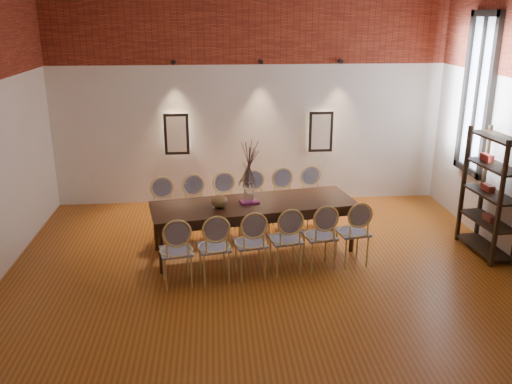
{
  "coord_description": "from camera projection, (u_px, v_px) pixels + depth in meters",
  "views": [
    {
      "loc": [
        -0.64,
        -6.12,
        3.36
      ],
      "look_at": [
        -0.09,
        0.81,
        1.05
      ],
      "focal_mm": 38.0,
      "sensor_mm": 36.0,
      "label": 1
    }
  ],
  "objects": [
    {
      "name": "chair_near_e",
      "position": [
        320.0,
        236.0,
        7.38
      ],
      "size": [
        0.51,
        0.51,
        0.94
      ],
      "primitive_type": null,
      "rotation": [
        0.0,
        0.0,
        0.18
      ],
      "color": "#D6BD6E",
      "rests_on": "floor"
    },
    {
      "name": "wall_back",
      "position": [
        249.0,
        93.0,
        9.62
      ],
      "size": [
        7.0,
        0.1,
        4.0
      ],
      "primitive_type": "cube",
      "color": "silver",
      "rests_on": "ground"
    },
    {
      "name": "spot_fixture_right",
      "position": [
        340.0,
        61.0,
        9.45
      ],
      "size": [
        0.08,
        0.1,
        0.08
      ],
      "primitive_type": "cylinder",
      "rotation": [
        1.57,
        0.0,
        0.0
      ],
      "color": "black",
      "rests_on": "wall_back"
    },
    {
      "name": "wall_front",
      "position": [
        337.0,
        279.0,
        2.91
      ],
      "size": [
        7.0,
        0.1,
        4.0
      ],
      "primitive_type": "cube",
      "color": "silver",
      "rests_on": "ground"
    },
    {
      "name": "window_frame",
      "position": [
        477.0,
        95.0,
        8.37
      ],
      "size": [
        0.08,
        0.9,
        2.5
      ],
      "primitive_type": "cube",
      "color": "black",
      "rests_on": "wall_right"
    },
    {
      "name": "chair_far_b",
      "position": [
        196.0,
        208.0,
        8.4
      ],
      "size": [
        0.51,
        0.51,
        0.94
      ],
      "primitive_type": null,
      "rotation": [
        0.0,
        0.0,
        3.32
      ],
      "color": "#D6BD6E",
      "rests_on": "floor"
    },
    {
      "name": "dried_branches",
      "position": [
        249.0,
        163.0,
        7.59
      ],
      "size": [
        0.5,
        0.5,
        0.7
      ],
      "primitive_type": null,
      "color": "#4A352E",
      "rests_on": "vase"
    },
    {
      "name": "dining_table",
      "position": [
        254.0,
        227.0,
        7.92
      ],
      "size": [
        3.05,
        1.45,
        0.75
      ],
      "primitive_type": "cube",
      "rotation": [
        0.0,
        0.0,
        0.18
      ],
      "color": "#331A0E",
      "rests_on": "floor"
    },
    {
      "name": "spot_fixture_mid",
      "position": [
        261.0,
        62.0,
        9.34
      ],
      "size": [
        0.08,
        0.1,
        0.08
      ],
      "primitive_type": "cylinder",
      "rotation": [
        1.57,
        0.0,
        0.0
      ],
      "color": "black",
      "rests_on": "wall_back"
    },
    {
      "name": "chair_near_f",
      "position": [
        353.0,
        232.0,
        7.5
      ],
      "size": [
        0.51,
        0.51,
        0.94
      ],
      "primitive_type": null,
      "rotation": [
        0.0,
        0.0,
        0.18
      ],
      "color": "#D6BD6E",
      "rests_on": "floor"
    },
    {
      "name": "niche_right",
      "position": [
        320.0,
        132.0,
        9.85
      ],
      "size": [
        0.36,
        0.06,
        0.66
      ],
      "primitive_type": "cube",
      "color": "#FFEAC6",
      "rests_on": "wall_back"
    },
    {
      "name": "chair_far_f",
      "position": [
        314.0,
        198.0,
        8.87
      ],
      "size": [
        0.51,
        0.51,
        0.94
      ],
      "primitive_type": null,
      "rotation": [
        0.0,
        0.0,
        3.32
      ],
      "color": "#D6BD6E",
      "rests_on": "floor"
    },
    {
      "name": "window_glass",
      "position": [
        478.0,
        95.0,
        8.37
      ],
      "size": [
        0.02,
        0.78,
        2.38
      ],
      "primitive_type": "cube",
      "color": "silver",
      "rests_on": "wall_right"
    },
    {
      "name": "bowl",
      "position": [
        219.0,
        201.0,
        7.6
      ],
      "size": [
        0.24,
        0.24,
        0.18
      ],
      "primitive_type": "ellipsoid",
      "color": "brown",
      "rests_on": "dining_table"
    },
    {
      "name": "brick_band_front",
      "position": [
        346.0,
        37.0,
        2.58
      ],
      "size": [
        7.0,
        0.02,
        1.5
      ],
      "primitive_type": "cube",
      "color": "maroon",
      "rests_on": "ground"
    },
    {
      "name": "book",
      "position": [
        249.0,
        202.0,
        7.8
      ],
      "size": [
        0.29,
        0.22,
        0.03
      ],
      "primitive_type": "cube",
      "rotation": [
        0.0,
        0.0,
        0.18
      ],
      "color": "#922877",
      "rests_on": "dining_table"
    },
    {
      "name": "spot_fixture_left",
      "position": [
        173.0,
        62.0,
        9.23
      ],
      "size": [
        0.08,
        0.1,
        0.08
      ],
      "primitive_type": "cylinder",
      "rotation": [
        1.57,
        0.0,
        0.0
      ],
      "color": "black",
      "rests_on": "wall_back"
    },
    {
      "name": "niche_left",
      "position": [
        177.0,
        134.0,
        9.65
      ],
      "size": [
        0.36,
        0.06,
        0.66
      ],
      "primitive_type": "cube",
      "color": "#FFEAC6",
      "rests_on": "wall_back"
    },
    {
      "name": "chair_near_b",
      "position": [
        214.0,
        247.0,
        7.02
      ],
      "size": [
        0.51,
        0.51,
        0.94
      ],
      "primitive_type": null,
      "rotation": [
        0.0,
        0.0,
        0.18
      ],
      "color": "#D6BD6E",
      "rests_on": "floor"
    },
    {
      "name": "floor",
      "position": [
        268.0,
        291.0,
        6.9
      ],
      "size": [
        7.0,
        7.0,
        0.02
      ],
      "primitive_type": "cube",
      "color": "#9B5319",
      "rests_on": "ground"
    },
    {
      "name": "chair_far_c",
      "position": [
        227.0,
        206.0,
        8.52
      ],
      "size": [
        0.51,
        0.51,
        0.94
      ],
      "primitive_type": null,
      "rotation": [
        0.0,
        0.0,
        3.32
      ],
      "color": "#D6BD6E",
      "rests_on": "floor"
    },
    {
      "name": "chair_near_a",
      "position": [
        176.0,
        251.0,
        6.9
      ],
      "size": [
        0.51,
        0.51,
        0.94
      ],
      "primitive_type": null,
      "rotation": [
        0.0,
        0.0,
        0.18
      ],
      "color": "#D6BD6E",
      "rests_on": "floor"
    },
    {
      "name": "vase",
      "position": [
        249.0,
        194.0,
        7.74
      ],
      "size": [
        0.14,
        0.14,
        0.3
      ],
      "primitive_type": "cylinder",
      "color": "silver",
      "rests_on": "dining_table"
    },
    {
      "name": "chair_near_d",
      "position": [
        286.0,
        239.0,
        7.26
      ],
      "size": [
        0.51,
        0.51,
        0.94
      ],
      "primitive_type": null,
      "rotation": [
        0.0,
        0.0,
        0.18
      ],
      "color": "#D6BD6E",
      "rests_on": "floor"
    },
    {
      "name": "chair_near_c",
      "position": [
        250.0,
        243.0,
        7.14
      ],
      "size": [
        0.51,
        0.51,
        0.94
      ],
      "primitive_type": null,
      "rotation": [
        0.0,
        0.0,
        0.18
      ],
      "color": "#D6BD6E",
      "rests_on": "floor"
    },
    {
      "name": "chair_far_e",
      "position": [
        286.0,
        200.0,
        8.76
      ],
      "size": [
        0.51,
        0.51,
        0.94
      ],
      "primitive_type": null,
      "rotation": [
        0.0,
        0.0,
        3.32
      ],
      "color": "#D6BD6E",
      "rests_on": "floor"
    },
    {
      "name": "chair_far_d",
      "position": [
        257.0,
        203.0,
        8.64
      ],
      "size": [
        0.51,
        0.51,
        0.94
      ],
      "primitive_type": null,
      "rotation": [
        0.0,
        0.0,
        3.32
      ],
      "color": "#D6BD6E",
      "rests_on": "floor"
    },
    {
      "name": "brick_band_back",
      "position": [
        249.0,
        19.0,
        9.16
      ],
      "size": [
        7.0,
        0.02,
        1.5
      ],
      "primitive_type": "cube",
      "color": "maroon",
      "rests_on": "ground"
    },
    {
      "name": "shelving_rack",
      "position": [
        491.0,
        194.0,
        7.71
      ],
      "size": [
        0.46,
        1.03,
        1.8
      ],
      "primitive_type": null,
      "rotation": [
        0.0,
        0.0,
        0.08
      ],
      "color": "black",
      "rests_on": "floor"
    },
    {
      "name": "window_mullion",
      "position": [
        477.0,
        95.0,
        8.37
      ],
      "size": [
        0.06,
        0.06,
        2.4
      ],
      "primitive_type": "cube",
      "color": "black",
      "rests_on": "wall_right"
    },
    {
      "name": "chair_far_a",
      "position": [
        164.0,
        211.0,
        8.28
      ],
      "size": [
        0.51,
        0.51,
        0.94
      ],
      "primitive_type": null,
      "rotation": [
        0.0,
        0.0,
        3.32
      ],
      "color": "#D6BD6E",
      "rests_on": "floor"
    }
  ]
}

